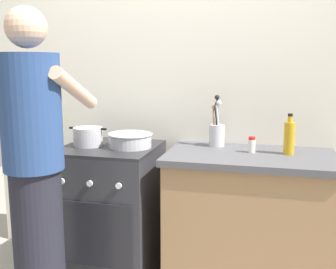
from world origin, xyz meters
TOP-DOWN VIEW (x-y plane):
  - back_wall at (0.20, 0.50)m, footprint 3.20×0.10m
  - countertop at (0.55, 0.15)m, footprint 1.00×0.60m
  - stove_range at (-0.35, 0.15)m, footprint 0.60×0.62m
  - pot at (-0.49, 0.13)m, footprint 0.26×0.19m
  - mixing_bowl at (-0.21, 0.15)m, footprint 0.29×0.29m
  - utensil_crock at (0.32, 0.33)m, footprint 0.10×0.10m
  - spice_bottle at (0.55, 0.19)m, footprint 0.04×0.04m
  - oil_bottle at (0.77, 0.20)m, footprint 0.06×0.06m
  - person at (-0.50, -0.48)m, footprint 0.41×0.50m

SIDE VIEW (x-z plane):
  - stove_range at x=-0.35m, z-range 0.00..0.90m
  - countertop at x=0.55m, z-range 0.00..0.90m
  - person at x=-0.50m, z-range 0.01..1.71m
  - spice_bottle at x=0.55m, z-range 0.90..1.00m
  - mixing_bowl at x=-0.21m, z-range 0.90..1.00m
  - pot at x=-0.49m, z-range 0.90..1.02m
  - utensil_crock at x=0.32m, z-range 0.83..1.16m
  - oil_bottle at x=0.77m, z-range 0.88..1.12m
  - back_wall at x=0.20m, z-range 0.00..2.50m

